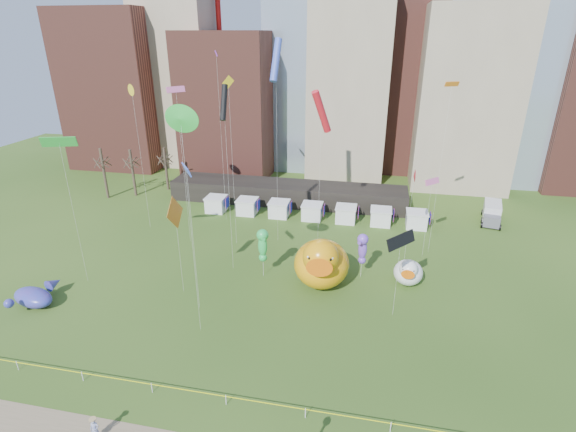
% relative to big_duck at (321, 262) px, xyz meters
% --- Properties ---
extents(ground, '(160.00, 160.00, 0.00)m').
position_rel_big_duck_xyz_m(ground, '(-4.72, -17.89, -2.91)').
color(ground, '#2A4816').
rests_on(ground, ground).
extents(skyline, '(101.00, 23.00, 68.00)m').
position_rel_big_duck_xyz_m(skyline, '(-2.47, 43.17, 18.53)').
color(skyline, brown).
rests_on(skyline, ground).
extents(pavilion, '(38.00, 6.00, 3.20)m').
position_rel_big_duck_xyz_m(pavilion, '(-8.72, 24.11, -1.31)').
color(pavilion, black).
rests_on(pavilion, ground).
extents(vendor_tents, '(33.24, 2.80, 2.40)m').
position_rel_big_duck_xyz_m(vendor_tents, '(-3.70, 18.11, -1.81)').
color(vendor_tents, white).
rests_on(vendor_tents, ground).
extents(bare_trees, '(8.44, 6.44, 8.50)m').
position_rel_big_duck_xyz_m(bare_trees, '(-34.89, 22.65, 1.10)').
color(bare_trees, '#382B21').
rests_on(bare_trees, ground).
extents(caution_tape, '(50.00, 0.06, 0.90)m').
position_rel_big_duck_xyz_m(caution_tape, '(-4.72, -17.89, -2.23)').
color(caution_tape, white).
rests_on(caution_tape, ground).
extents(big_duck, '(6.46, 8.41, 6.34)m').
position_rel_big_duck_xyz_m(big_duck, '(0.00, 0.00, 0.00)').
color(big_duck, orange).
rests_on(big_duck, ground).
extents(small_duck, '(3.56, 4.52, 3.35)m').
position_rel_big_duck_xyz_m(small_duck, '(9.33, 2.23, -1.37)').
color(small_duck, white).
rests_on(small_duck, ground).
extents(seahorse_green, '(1.69, 1.91, 5.89)m').
position_rel_big_duck_xyz_m(seahorse_green, '(-6.68, 0.65, 1.34)').
color(seahorse_green, silver).
rests_on(seahorse_green, ground).
extents(seahorse_purple, '(1.59, 1.79, 5.41)m').
position_rel_big_duck_xyz_m(seahorse_purple, '(4.23, 2.68, 0.98)').
color(seahorse_purple, silver).
rests_on(seahorse_purple, ground).
extents(whale_inflatable, '(5.17, 6.05, 2.08)m').
position_rel_big_duck_xyz_m(whale_inflatable, '(-28.10, -9.38, -1.96)').
color(whale_inflatable, '#513695').
rests_on(whale_inflatable, ground).
extents(box_truck, '(3.54, 6.62, 2.67)m').
position_rel_big_duck_xyz_m(box_truck, '(22.24, 22.57, -1.54)').
color(box_truck, silver).
rests_on(box_truck, ground).
extents(woman, '(0.70, 0.51, 1.76)m').
position_rel_big_duck_xyz_m(woman, '(-12.42, -22.51, -2.01)').
color(woman, silver).
rests_on(woman, footpath).
extents(kite_0, '(2.57, 2.89, 19.72)m').
position_rel_big_duck_xyz_m(kite_0, '(-1.75, 10.12, 14.23)').
color(kite_0, silver).
rests_on(kite_0, ground).
extents(kite_1, '(1.83, 1.86, 10.20)m').
position_rel_big_duck_xyz_m(kite_1, '(11.47, 9.02, 6.88)').
color(kite_1, silver).
rests_on(kite_1, ground).
extents(kite_2, '(2.75, 3.18, 8.74)m').
position_rel_big_duck_xyz_m(kite_2, '(7.68, -3.93, 5.25)').
color(kite_2, silver).
rests_on(kite_2, ground).
extents(kite_3, '(3.38, 1.52, 16.31)m').
position_rel_big_duck_xyz_m(kite_3, '(-25.78, -4.23, 12.81)').
color(kite_3, silver).
rests_on(kite_3, ground).
extents(kite_4, '(1.13, 1.02, 21.20)m').
position_rel_big_duck_xyz_m(kite_4, '(-12.31, 8.19, 16.13)').
color(kite_4, silver).
rests_on(kite_4, ground).
extents(kite_5, '(1.10, 2.90, 25.18)m').
position_rel_big_duck_xyz_m(kite_5, '(-7.13, 10.08, 19.85)').
color(kite_5, silver).
rests_on(kite_5, ground).
extents(kite_6, '(1.63, 1.04, 20.79)m').
position_rel_big_duck_xyz_m(kite_6, '(12.35, 10.67, 17.13)').
color(kite_6, silver).
rests_on(kite_6, ground).
extents(kite_7, '(1.07, 2.15, 23.55)m').
position_rel_big_duck_xyz_m(kite_7, '(-16.21, 15.34, 19.92)').
color(kite_7, silver).
rests_on(kite_7, ground).
extents(kite_8, '(0.19, 1.37, 11.51)m').
position_rel_big_duck_xyz_m(kite_8, '(9.26, 7.67, 7.87)').
color(kite_8, silver).
rests_on(kite_8, ground).
extents(kite_9, '(1.74, 1.91, 19.94)m').
position_rel_big_duck_xyz_m(kite_9, '(-18.48, 7.44, 16.42)').
color(kite_9, silver).
rests_on(kite_9, ground).
extents(kite_10, '(0.75, 2.12, 20.91)m').
position_rel_big_duck_xyz_m(kite_10, '(-10.64, 1.74, 16.19)').
color(kite_10, silver).
rests_on(kite_10, ground).
extents(kite_11, '(2.16, 0.80, 20.71)m').
position_rel_big_duck_xyz_m(kite_11, '(-9.99, -9.94, 16.68)').
color(kite_11, silver).
rests_on(kite_11, ground).
extents(kite_12, '(1.23, 1.09, 19.73)m').
position_rel_big_duck_xyz_m(kite_12, '(-25.91, 10.45, 15.97)').
color(kite_12, silver).
rests_on(kite_12, ground).
extents(kite_13, '(1.73, 2.19, 14.90)m').
position_rel_big_duck_xyz_m(kite_13, '(-11.47, -6.58, 11.49)').
color(kite_13, silver).
rests_on(kite_13, ground).
extents(kite_14, '(0.12, 3.72, 11.01)m').
position_rel_big_duck_xyz_m(kite_14, '(-14.31, -4.09, 6.19)').
color(kite_14, silver).
rests_on(kite_14, ground).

